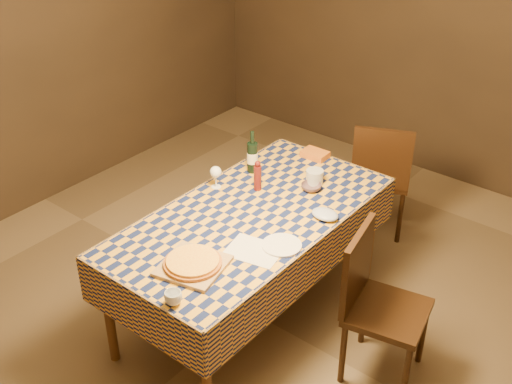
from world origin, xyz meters
TOP-DOWN VIEW (x-y plane):
  - room at (0.00, 0.00)m, footprint 5.00×5.10m
  - dining_table at (0.00, 0.00)m, footprint 0.94×1.84m
  - cutting_board at (0.09, -0.59)m, footprint 0.39×0.39m
  - pizza at (0.09, -0.59)m, footprint 0.38×0.38m
  - pepper_mill at (-0.15, 0.25)m, footprint 0.06×0.06m
  - bowl at (0.12, 0.46)m, footprint 0.13×0.13m
  - wine_glass at (-0.37, 0.11)m, footprint 0.08×0.08m
  - wine_bottle at (-0.32, 0.41)m, footprint 0.07×0.07m
  - deli_tub at (0.09, 0.54)m, footprint 0.13×0.13m
  - takeout_container at (-0.11, 0.84)m, footprint 0.18×0.13m
  - white_plate at (0.34, -0.14)m, footprint 0.22×0.22m
  - tumbler at (0.21, -0.86)m, footprint 0.10×0.10m
  - flour_patch at (0.25, -0.27)m, footprint 0.34×0.29m
  - flour_bag at (0.37, 0.24)m, footprint 0.19×0.15m
  - chair_far at (0.16, 1.33)m, footprint 0.56×0.56m
  - chair_right at (0.83, 0.07)m, footprint 0.50×0.50m

SIDE VIEW (x-z plane):
  - chair_far at x=0.16m, z-range 0.06..0.99m
  - chair_right at x=0.83m, z-range 0.06..0.99m
  - dining_table at x=0.00m, z-range 0.31..1.08m
  - flour_patch at x=0.25m, z-range 0.77..0.77m
  - white_plate at x=0.34m, z-range 0.77..0.78m
  - cutting_board at x=0.09m, z-range 0.77..0.79m
  - bowl at x=0.12m, z-range 0.77..0.81m
  - takeout_container at x=-0.11m, z-range 0.77..0.81m
  - flour_bag at x=0.37m, z-range 0.77..0.82m
  - pizza at x=0.09m, z-range 0.79..0.82m
  - tumbler at x=0.21m, z-range 0.77..0.84m
  - deli_tub at x=0.09m, z-range 0.77..0.86m
  - pepper_mill at x=-0.15m, z-range 0.76..0.97m
  - wine_glass at x=-0.37m, z-range 0.80..0.95m
  - wine_bottle at x=-0.32m, z-range 0.73..1.02m
  - room at x=0.00m, z-range 0.00..2.70m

